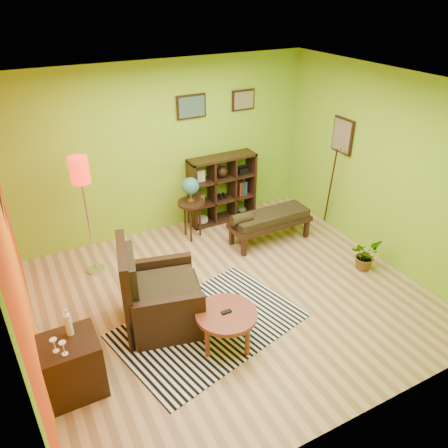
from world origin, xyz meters
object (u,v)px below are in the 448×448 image
cube_shelf (223,189)px  potted_plant (364,258)px  floor_lamp (81,181)px  bench (268,219)px  side_cabinet (73,366)px  armchair (158,300)px  coffee_table (226,317)px  globe_table (191,193)px

cube_shelf → potted_plant: 2.66m
floor_lamp → bench: 2.95m
side_cabinet → floor_lamp: 2.46m
side_cabinet → cube_shelf: (3.11, 2.65, 0.26)m
cube_shelf → bench: bearing=-73.8°
armchair → potted_plant: (3.13, -0.30, -0.17)m
bench → potted_plant: bench is taller
coffee_table → bench: bench is taller
floor_lamp → potted_plant: floor_lamp is taller
globe_table → bench: (1.05, -0.69, -0.41)m
armchair → bench: armchair is taller
side_cabinet → potted_plant: 4.28m
armchair → side_cabinet: size_ratio=1.17×
side_cabinet → armchair: bearing=27.3°
cube_shelf → potted_plant: bearing=-63.9°
armchair → globe_table: bearing=54.7°
floor_lamp → globe_table: (1.67, 0.22, -0.63)m
globe_table → potted_plant: globe_table is taller
coffee_table → cube_shelf: (1.39, 2.76, 0.22)m
coffee_table → bench: bearing=45.8°
bench → globe_table: bearing=146.7°
coffee_table → globe_table: size_ratio=0.67×
side_cabinet → bench: side_cabinet is taller
floor_lamp → armchair: bearing=-73.3°
floor_lamp → bench: (2.72, -0.47, -1.05)m
side_cabinet → globe_table: size_ratio=0.91×
coffee_table → floor_lamp: 2.66m
potted_plant → globe_table: bearing=133.4°
coffee_table → potted_plant: 2.59m
side_cabinet → potted_plant: size_ratio=2.13×
side_cabinet → coffee_table: bearing=-3.8°
coffee_table → cube_shelf: size_ratio=0.60×
coffee_table → floor_lamp: floor_lamp is taller
side_cabinet → potted_plant: side_cabinet is taller
potted_plant → bench: bearing=122.8°
side_cabinet → bench: bearing=25.4°
bench → floor_lamp: bearing=170.3°
coffee_table → side_cabinet: side_cabinet is taller
coffee_table → bench: 2.42m
globe_table → cube_shelf: 0.85m
potted_plant → side_cabinet: bearing=-176.1°
armchair → side_cabinet: (-1.14, -0.59, -0.01)m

